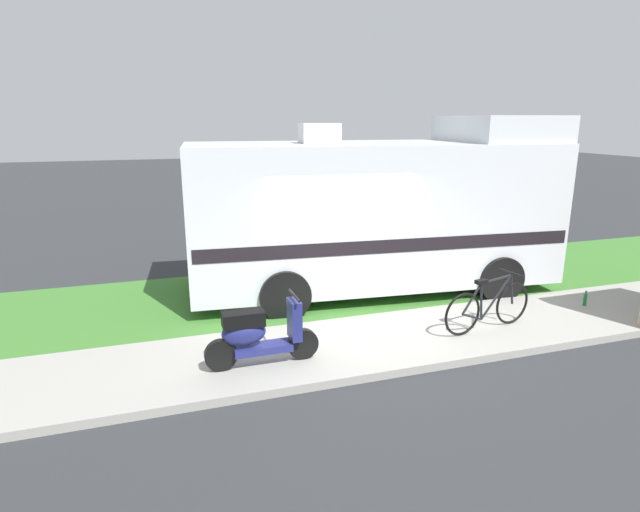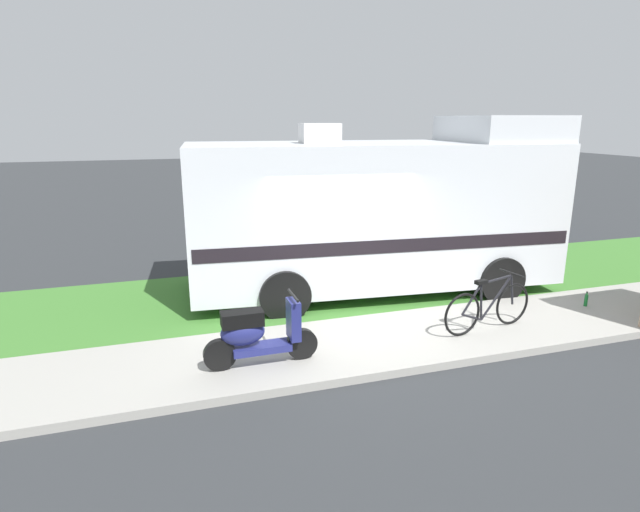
% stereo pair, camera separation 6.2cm
% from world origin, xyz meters
% --- Properties ---
extents(ground_plane, '(80.00, 80.00, 0.00)m').
position_xyz_m(ground_plane, '(0.00, 0.00, 0.00)').
color(ground_plane, '#2D3033').
extents(sidewalk, '(24.00, 2.00, 0.12)m').
position_xyz_m(sidewalk, '(0.00, -1.20, 0.06)').
color(sidewalk, '#9E9B93').
rests_on(sidewalk, ground).
extents(grass_strip, '(24.00, 3.40, 0.08)m').
position_xyz_m(grass_strip, '(0.00, 1.50, 0.04)').
color(grass_strip, '#3D752D').
rests_on(grass_strip, ground).
extents(motorhome_rv, '(7.25, 3.13, 3.46)m').
position_xyz_m(motorhome_rv, '(1.17, 1.32, 1.65)').
color(motorhome_rv, silver).
rests_on(motorhome_rv, ground).
extents(scooter, '(1.58, 0.50, 0.97)m').
position_xyz_m(scooter, '(-1.81, -1.47, 0.58)').
color(scooter, black).
rests_on(scooter, ground).
extents(bicycle, '(1.74, 0.52, 0.90)m').
position_xyz_m(bicycle, '(1.92, -1.38, 0.51)').
color(bicycle, black).
rests_on(bicycle, ground).
extents(pickup_truck_near, '(5.24, 2.38, 1.89)m').
position_xyz_m(pickup_truck_near, '(5.34, 6.30, 1.00)').
color(pickup_truck_near, '#1E478C').
rests_on(pickup_truck_near, ground).
extents(bottle_spare, '(0.06, 0.06, 0.27)m').
position_xyz_m(bottle_spare, '(4.28, -1.00, 0.24)').
color(bottle_spare, '#19722D').
rests_on(bottle_spare, ground).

